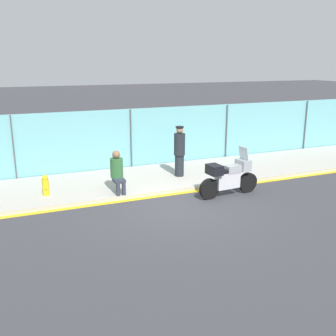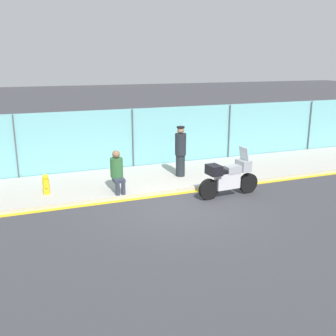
# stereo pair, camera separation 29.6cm
# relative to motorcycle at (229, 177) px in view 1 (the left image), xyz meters

# --- Properties ---
(ground_plane) EXTENTS (120.00, 120.00, 0.00)m
(ground_plane) POSITION_rel_motorcycle_xyz_m (-1.88, -0.38, -0.62)
(ground_plane) COLOR #38383D
(sidewalk) EXTENTS (31.36, 3.24, 0.12)m
(sidewalk) POSITION_rel_motorcycle_xyz_m (-1.88, 2.49, -0.56)
(sidewalk) COLOR #ADA89E
(sidewalk) RESTS_ON ground_plane
(curb_paint_stripe) EXTENTS (31.36, 0.18, 0.01)m
(curb_paint_stripe) POSITION_rel_motorcycle_xyz_m (-1.88, 0.78, -0.62)
(curb_paint_stripe) COLOR gold
(curb_paint_stripe) RESTS_ON ground_plane
(storefront_fence) EXTENTS (29.79, 0.17, 2.36)m
(storefront_fence) POSITION_rel_motorcycle_xyz_m (-1.88, 4.20, 0.56)
(storefront_fence) COLOR #6BB2B7
(storefront_fence) RESTS_ON ground_plane
(motorcycle) EXTENTS (2.12, 0.60, 1.53)m
(motorcycle) POSITION_rel_motorcycle_xyz_m (0.00, 0.00, 0.00)
(motorcycle) COLOR black
(motorcycle) RESTS_ON ground_plane
(officer_standing) EXTENTS (0.39, 0.39, 1.79)m
(officer_standing) POSITION_rel_motorcycle_xyz_m (-0.69, 2.22, 0.42)
(officer_standing) COLOR #1E2328
(officer_standing) RESTS_ON sidewalk
(person_seated_on_curb) EXTENTS (0.40, 0.68, 1.32)m
(person_seated_on_curb) POSITION_rel_motorcycle_xyz_m (-3.21, 1.34, 0.23)
(person_seated_on_curb) COLOR #2D3342
(person_seated_on_curb) RESTS_ON sidewalk
(fire_hydrant) EXTENTS (0.21, 0.26, 0.64)m
(fire_hydrant) POSITION_rel_motorcycle_xyz_m (-5.33, 1.89, -0.18)
(fire_hydrant) COLOR gold
(fire_hydrant) RESTS_ON sidewalk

